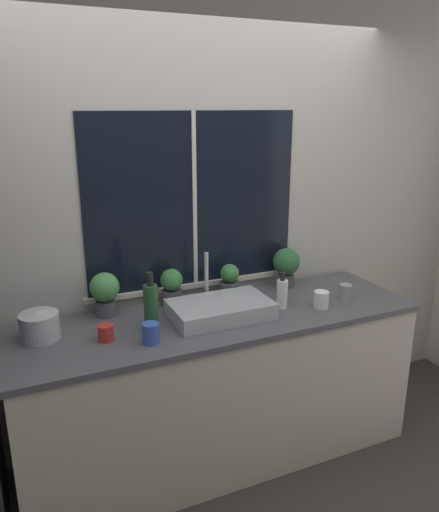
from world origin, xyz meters
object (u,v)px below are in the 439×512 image
Objects in this scene: potted_plant_far_left at (105,291)px; mug_grey at (345,292)px; potted_plant_center_right at (230,281)px; sink at (220,309)px; mug_red at (106,333)px; mug_white at (321,300)px; potted_plant_far_right at (286,264)px; soap_bottle at (282,293)px; bottle_tall at (151,307)px; mug_blue at (151,333)px; kettle at (40,325)px; potted_plant_center_left at (172,287)px.

mug_grey is (1.37, -0.35, -0.10)m from potted_plant_far_left.
potted_plant_center_right is (0.76, 0.00, -0.05)m from potted_plant_far_left.
potted_plant_center_right is at bearing 55.70° from sink.
mug_grey is at bearing -1.55° from mug_red.
mug_red is 1.23m from mug_white.
potted_plant_far_right is at bearing 0.00° from potted_plant_far_left.
potted_plant_center_right is 0.88m from mug_red.
soap_bottle is at bearing -56.09° from potted_plant_center_right.
bottle_tall reaches higher than potted_plant_far_left.
bottle_tall is at bearing 177.18° from mug_grey.
sink is 5.62× the size of mug_white.
sink is 0.60m from mug_white.
mug_white is at bearing -167.36° from mug_grey.
sink is 5.31× the size of mug_blue.
mug_grey is at bearing -29.52° from potted_plant_center_right.
sink reaches higher than mug_grey.
potted_plant_far_right is 1.53m from kettle.
potted_plant_far_left is 0.40m from kettle.
mug_white is (0.00, -0.39, -0.10)m from potted_plant_far_right.
potted_plant_far_left reaches higher than soap_bottle.
sink is at bearing -7.13° from kettle.
mug_grey is (0.41, -0.05, -0.04)m from soap_bottle.
potted_plant_far_left is 0.45m from mug_blue.
potted_plant_center_right is 0.76m from mug_blue.
sink reaches higher than potted_plant_far_right.
potted_plant_center_left is at bearing 34.12° from mug_red.
sink is 5.75× the size of mug_grey.
mug_blue reaches higher than mug_red.
potted_plant_far_right is at bearing 55.05° from soap_bottle.
mug_white is at bearing 1.84° from mug_blue.
potted_plant_far_left reaches higher than mug_grey.
soap_bottle reaches higher than mug_white.
bottle_tall reaches higher than potted_plant_far_right.
potted_plant_far_right is (0.78, -0.00, 0.04)m from potted_plant_center_left.
sink is 2.50× the size of potted_plant_center_left.
bottle_tall reaches higher than potted_plant_center_left.
potted_plant_center_right reaches higher than mug_red.
potted_plant_center_left is (-0.19, 0.27, 0.07)m from sink.
sink is at bearing 3.10° from mug_red.
potted_plant_far_right is at bearing -0.00° from potted_plant_center_left.
sink is at bearing 19.00° from mug_blue.
kettle is (-0.94, 0.12, 0.03)m from sink.
kettle is (-1.53, 0.24, 0.02)m from mug_white.
potted_plant_far_right reaches higher than mug_red.
potted_plant_center_right reaches higher than kettle.
mug_white reaches higher than mug_grey.
potted_plant_far_left is 0.76m from potted_plant_center_right.
mug_grey is at bearing -7.20° from soap_bottle.
mug_red is at bearing 176.03° from mug_white.
bottle_tall reaches higher than soap_bottle.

